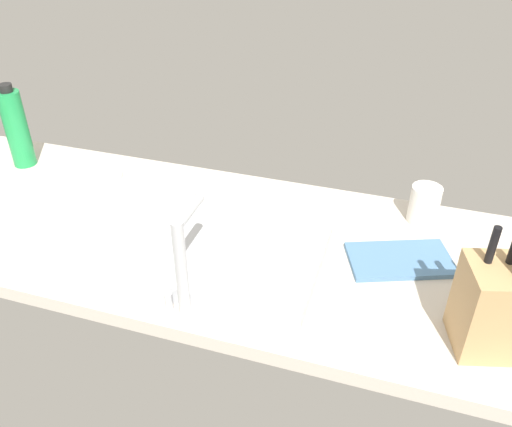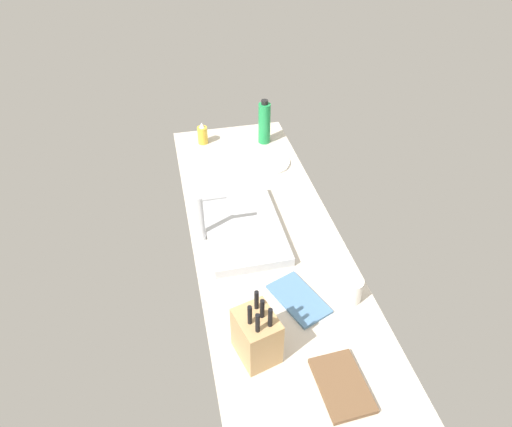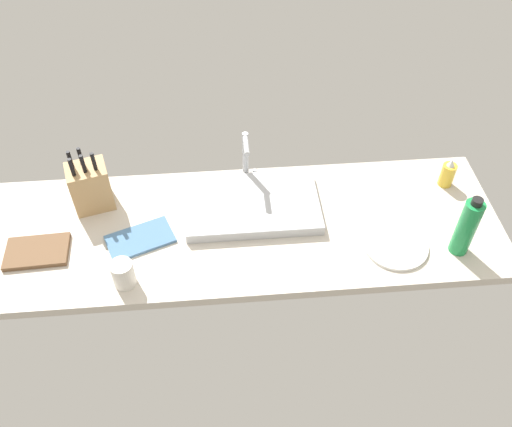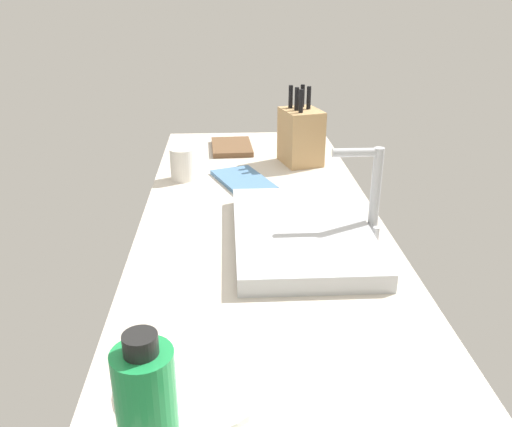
% 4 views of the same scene
% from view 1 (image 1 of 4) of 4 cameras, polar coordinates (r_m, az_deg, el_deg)
% --- Properties ---
extents(countertop_slab, '(1.89, 0.62, 0.04)m').
position_cam_1_polar(countertop_slab, '(1.28, -1.46, -3.66)').
color(countertop_slab, beige).
rests_on(countertop_slab, ground).
extents(sink_basin, '(0.49, 0.31, 0.04)m').
position_cam_1_polar(sink_basin, '(1.21, -4.85, -4.22)').
color(sink_basin, '#B7BABF').
rests_on(sink_basin, countertop_slab).
extents(faucet, '(0.06, 0.12, 0.22)m').
position_cam_1_polar(faucet, '(1.03, -7.88, -4.73)').
color(faucet, '#B7BABF').
rests_on(faucet, countertop_slab).
extents(knife_block, '(0.17, 0.15, 0.25)m').
position_cam_1_polar(knife_block, '(1.06, 24.63, -9.04)').
color(knife_block, tan).
rests_on(knife_block, countertop_slab).
extents(water_bottle, '(0.07, 0.07, 0.25)m').
position_cam_1_polar(water_bottle, '(1.70, -24.24, 8.33)').
color(water_bottle, '#1E8E47').
rests_on(water_bottle, countertop_slab).
extents(dinner_plate, '(0.23, 0.23, 0.01)m').
position_cam_1_polar(dinner_plate, '(1.60, -18.15, 3.64)').
color(dinner_plate, white).
rests_on(dinner_plate, countertop_slab).
extents(dish_towel, '(0.26, 0.20, 0.01)m').
position_cam_1_polar(dish_towel, '(1.25, 15.14, -4.79)').
color(dish_towel, teal).
rests_on(dish_towel, countertop_slab).
extents(coffee_mug, '(0.07, 0.07, 0.10)m').
position_cam_1_polar(coffee_mug, '(1.38, 17.55, 0.93)').
color(coffee_mug, silver).
rests_on(coffee_mug, countertop_slab).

